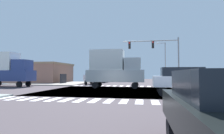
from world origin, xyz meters
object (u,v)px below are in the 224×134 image
at_px(pickup_farside_1, 108,76).
at_px(box_truck_crossing_1, 7,69).
at_px(sedan_outer_4, 102,77).
at_px(sedan_nearside_1, 115,76).
at_px(traffic_signal_mast, 156,50).
at_px(street_lamp, 164,59).
at_px(box_truck_middle_2, 114,68).
at_px(suv_trailing_1, 93,76).
at_px(bank_building, 36,73).
at_px(suv_inner_2, 181,79).

xyz_separation_m(pickup_farside_1, box_truck_crossing_1, (-10.68, -19.51, 1.27)).
relative_size(pickup_farside_1, sedan_outer_4, 1.19).
relative_size(sedan_nearside_1, box_truck_crossing_1, 0.60).
bearing_deg(traffic_signal_mast, sedan_outer_4, 134.36).
bearing_deg(street_lamp, box_truck_middle_2, -120.02).
bearing_deg(box_truck_crossing_1, suv_trailing_1, 123.32).
bearing_deg(sedan_outer_4, suv_trailing_1, 90.00).
xyz_separation_m(traffic_signal_mast, box_truck_crossing_1, (-21.01, -3.36, -2.58)).
xyz_separation_m(sedan_nearside_1, sedan_outer_4, (0.00, -16.71, 0.00)).
height_order(traffic_signal_mast, bank_building, traffic_signal_mast).
height_order(street_lamp, box_truck_middle_2, street_lamp).
bearing_deg(street_lamp, bank_building, -176.75).
bearing_deg(box_truck_crossing_1, street_lamp, 119.73).
xyz_separation_m(box_truck_crossing_1, suv_inner_2, (22.29, -7.00, -1.17)).
bearing_deg(sedan_nearside_1, suv_inner_2, 107.13).
xyz_separation_m(sedan_nearside_1, box_truck_middle_2, (4.78, -30.64, 1.45)).
distance_m(traffic_signal_mast, suv_trailing_1, 11.58).
height_order(box_truck_middle_2, suv_inner_2, box_truck_middle_2).
xyz_separation_m(sedan_nearside_1, suv_inner_2, (11.60, -37.64, 0.28)).
bearing_deg(bank_building, traffic_signal_mast, -19.04).
relative_size(traffic_signal_mast, suv_inner_2, 1.70).
relative_size(bank_building, pickup_farside_1, 2.86).
xyz_separation_m(traffic_signal_mast, box_truck_middle_2, (-5.55, -3.36, -2.58)).
bearing_deg(sedan_outer_4, suv_inner_2, 119.01).
bearing_deg(sedan_nearside_1, bank_building, 53.92).
bearing_deg(bank_building, street_lamp, 3.25).
bearing_deg(sedan_outer_4, sedan_nearside_1, -90.00).
bearing_deg(sedan_outer_4, box_truck_crossing_1, 52.51).
relative_size(sedan_nearside_1, suv_inner_2, 0.93).
xyz_separation_m(traffic_signal_mast, bank_building, (-24.14, 8.33, -3.13)).
bearing_deg(box_truck_middle_2, box_truck_crossing_1, -90.00).
distance_m(pickup_farside_1, suv_trailing_1, 12.49).
xyz_separation_m(sedan_nearside_1, suv_trailing_1, (-0.00, -23.62, 0.28)).
bearing_deg(bank_building, suv_trailing_1, -18.69).
bearing_deg(bank_building, sedan_nearside_1, 53.92).
relative_size(traffic_signal_mast, pickup_farside_1, 1.53).
bearing_deg(box_truck_crossing_1, pickup_farside_1, 151.30).
xyz_separation_m(street_lamp, pickup_farside_1, (-12.39, 6.34, -3.44)).
relative_size(street_lamp, sedan_outer_4, 1.83).
height_order(box_truck_crossing_1, sedan_outer_4, box_truck_crossing_1).
bearing_deg(sedan_nearside_1, box_truck_middle_2, 98.87).
xyz_separation_m(bank_building, suv_inner_2, (25.41, -18.69, -0.61)).
xyz_separation_m(bank_building, pickup_farside_1, (13.81, 7.82, -0.72)).
height_order(street_lamp, pickup_farside_1, street_lamp).
bearing_deg(street_lamp, sedan_nearside_1, 125.37).
height_order(traffic_signal_mast, suv_trailing_1, traffic_signal_mast).
height_order(pickup_farside_1, sedan_outer_4, pickup_farside_1).
distance_m(street_lamp, sedan_outer_4, 12.93).
bearing_deg(pickup_farside_1, box_truck_middle_2, 103.77).
bearing_deg(traffic_signal_mast, suv_inner_2, -83.00).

